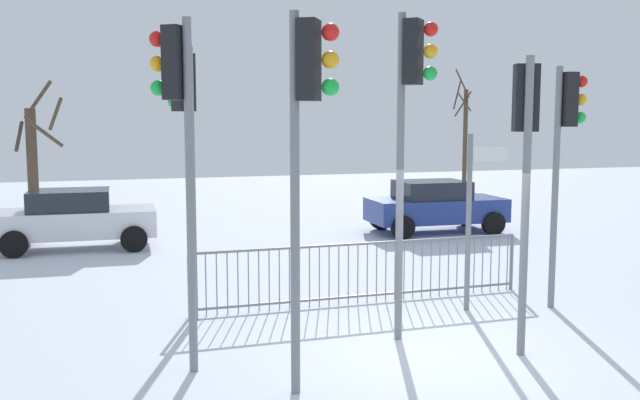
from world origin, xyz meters
name	(u,v)px	position (x,y,z in m)	size (l,w,h in m)	color
ground_plane	(435,353)	(0.00, 0.00, 0.00)	(60.00, 60.00, 0.00)	silver
traffic_light_mid_left	(178,115)	(-3.39, 0.37, 3.26)	(0.49, 0.44, 4.45)	slate
traffic_light_foreground_right	(411,103)	(-0.12, 0.65, 3.44)	(0.48, 0.46, 4.70)	slate
traffic_light_foreground_left	(565,132)	(3.14, 1.59, 3.00)	(0.57, 0.33, 4.09)	slate
traffic_light_rear_right	(185,121)	(-3.04, 2.72, 3.18)	(0.42, 0.51, 4.34)	slate
traffic_light_rear_left	(307,117)	(-2.08, -0.87, 3.24)	(0.51, 0.42, 4.42)	slate
traffic_light_mid_right	(525,138)	(1.15, -0.25, 2.97)	(0.37, 0.55, 4.05)	slate
direction_sign_post	(472,212)	(1.58, 1.87, 1.67)	(0.79, 0.11, 2.98)	slate
pedestrian_guard_railing	(363,272)	(0.00, 2.84, 0.55)	(6.10, 0.17, 1.07)	slate
car_white_far	(75,218)	(-4.99, 9.81, 0.77)	(3.84, 2.01, 1.47)	silver
car_blue_near	(435,205)	(4.68, 9.49, 0.77)	(3.85, 2.03, 1.47)	navy
bare_tree_left	(465,133)	(11.81, 20.87, 2.52)	(1.12, 1.19, 5.45)	#473828
bare_tree_right	(34,158)	(-6.31, 15.05, 2.01)	(1.48, 1.93, 4.41)	#473828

